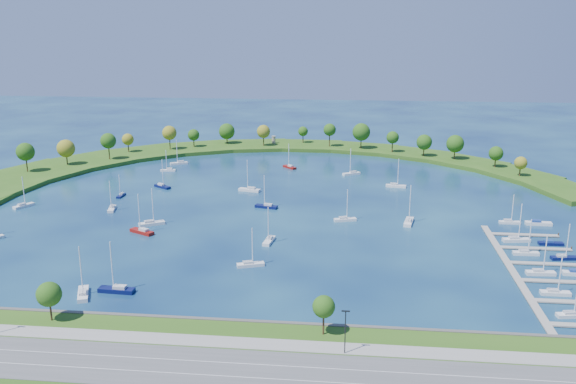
# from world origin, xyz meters

# --- Properties ---
(ground) EXTENTS (700.00, 700.00, 0.00)m
(ground) POSITION_xyz_m (0.00, 0.00, 0.00)
(ground) COLOR #071843
(ground) RESTS_ON ground
(south_shoreline) EXTENTS (420.00, 43.10, 11.60)m
(south_shoreline) POSITION_xyz_m (0.03, -122.88, 1.00)
(south_shoreline) COLOR #2B5316
(south_shoreline) RESTS_ON ground
(breakwater) EXTENTS (286.74, 247.64, 2.00)m
(breakwater) POSITION_xyz_m (-46.33, 48.72, 0.99)
(breakwater) COLOR #2B5316
(breakwater) RESTS_ON ground
(breakwater_trees) EXTENTS (237.84, 93.58, 14.36)m
(breakwater_trees) POSITION_xyz_m (-14.17, 87.01, 10.31)
(breakwater_trees) COLOR #382314
(breakwater_trees) RESTS_ON breakwater
(harbor_tower) EXTENTS (2.60, 2.60, 4.44)m
(harbor_tower) POSITION_xyz_m (-15.47, 118.13, 4.28)
(harbor_tower) COLOR gray
(harbor_tower) RESTS_ON breakwater
(dock_system) EXTENTS (24.28, 82.00, 1.60)m
(dock_system) POSITION_xyz_m (85.30, -61.00, 0.35)
(dock_system) COLOR gray
(dock_system) RESTS_ON ground
(moored_boat_1) EXTENTS (8.66, 7.00, 12.94)m
(moored_boat_1) POSITION_xyz_m (-52.49, 20.57, 0.93)
(moored_boat_1) COLOR #0A1040
(moored_boat_1) RESTS_ON ground
(moored_boat_2) EXTENTS (9.00, 6.29, 13.02)m
(moored_boat_2) POSITION_xyz_m (-58.00, 66.73, 0.94)
(moored_boat_2) COLOR silver
(moored_boat_2) RESTS_ON ground
(moored_boat_3) EXTENTS (9.06, 3.67, 12.95)m
(moored_boat_3) POSITION_xyz_m (50.12, 32.36, 0.93)
(moored_boat_3) COLOR silver
(moored_boat_3) RESTS_ON ground
(moored_boat_4) EXTENTS (9.81, 4.76, 13.90)m
(moored_boat_4) POSITION_xyz_m (-13.17, 18.77, 0.97)
(moored_boat_4) COLOR silver
(moored_boat_4) RESTS_ON ground
(moored_boat_5) EXTENTS (7.47, 7.72, 12.34)m
(moored_boat_5) POSITION_xyz_m (-0.42, 64.16, 0.92)
(moored_boat_5) COLOR maroon
(moored_boat_5) RESTS_ON ground
(moored_boat_6) EXTENTS (5.91, 9.64, 13.73)m
(moored_boat_6) POSITION_xyz_m (-39.81, -90.10, 0.96)
(moored_boat_6) COLOR silver
(moored_boat_6) RESTS_ON ground
(moored_boat_7) EXTENTS (9.30, 6.79, 13.55)m
(moored_boat_7) POSITION_xyz_m (-40.68, -30.40, 0.95)
(moored_boat_7) COLOR silver
(moored_boat_7) RESTS_ON ground
(moored_boat_8) EXTENTS (6.09, 8.44, 12.27)m
(moored_boat_8) POSITION_xyz_m (-98.09, -14.03, 0.91)
(moored_boat_8) COLOR silver
(moored_boat_8) RESTS_ON ground
(moored_boat_9) EXTENTS (3.47, 8.67, 12.40)m
(moored_boat_9) POSITION_xyz_m (3.85, -43.65, 0.92)
(moored_boat_9) COLOR silver
(moored_boat_9) RESTS_ON ground
(moored_boat_10) EXTENTS (1.99, 6.54, 9.54)m
(moored_boat_10) POSITION_xyz_m (-65.40, 4.83, 0.85)
(moored_boat_10) COLOR #0A1040
(moored_boat_10) RESTS_ON ground
(moored_boat_11) EXTENTS (8.48, 4.48, 12.00)m
(moored_boat_11) POSITION_xyz_m (28.52, -18.19, 0.91)
(moored_boat_11) COLOR silver
(moored_boat_11) RESTS_ON ground
(moored_boat_12) EXTENTS (4.57, 10.01, 14.20)m
(moored_boat_12) POSITION_xyz_m (51.60, -18.78, 0.98)
(moored_boat_12) COLOR silver
(moored_boat_12) RESTS_ON ground
(moored_boat_13) EXTENTS (8.82, 6.47, 12.87)m
(moored_boat_13) POSITION_xyz_m (30.50, 53.48, 0.93)
(moored_boat_13) COLOR silver
(moored_boat_13) RESTS_ON ground
(moored_boat_14) EXTENTS (7.54, 3.23, 10.73)m
(moored_boat_14) POSITION_xyz_m (-59.11, 51.30, 0.87)
(moored_boat_14) COLOR silver
(moored_boat_14) RESTS_ON ground
(moored_boat_15) EXTENTS (9.65, 6.81, 13.98)m
(moored_boat_15) POSITION_xyz_m (-41.05, -39.38, 0.97)
(moored_boat_15) COLOR maroon
(moored_boat_15) RESTS_ON ground
(moored_boat_16) EXTENTS (9.93, 3.28, 14.40)m
(moored_boat_16) POSITION_xyz_m (-31.78, -86.72, 0.98)
(moored_boat_16) COLOR #0A1040
(moored_boat_16) RESTS_ON ground
(moored_boat_17) EXTENTS (4.04, 8.44, 11.95)m
(moored_boat_17) POSITION_xyz_m (-61.87, -14.16, 0.90)
(moored_boat_17) COLOR silver
(moored_boat_17) RESTS_ON ground
(moored_boat_19) EXTENTS (8.48, 4.87, 12.04)m
(moored_boat_19) POSITION_xyz_m (1.07, -64.85, 0.91)
(moored_boat_19) COLOR silver
(moored_boat_19) RESTS_ON ground
(moored_boat_20) EXTENTS (9.31, 4.55, 13.19)m
(moored_boat_20) POSITION_xyz_m (-2.46, -4.94, 0.94)
(moored_boat_20) COLOR #0A1040
(moored_boat_20) RESTS_ON ground
(docked_boat_0) EXTENTS (7.72, 3.30, 10.99)m
(docked_boat_0) POSITION_xyz_m (85.53, -88.82, 0.88)
(docked_boat_0) COLOR silver
(docked_boat_0) RESTS_ON ground
(docked_boat_2) EXTENTS (7.83, 2.21, 11.50)m
(docked_boat_2) POSITION_xyz_m (85.53, -75.92, 0.89)
(docked_boat_2) COLOR silver
(docked_boat_2) RESTS_ON ground
(docked_boat_4) EXTENTS (8.34, 2.64, 12.13)m
(docked_boat_4) POSITION_xyz_m (85.52, -62.29, 0.91)
(docked_boat_4) COLOR silver
(docked_boat_4) RESTS_ON ground
(docked_boat_6) EXTENTS (8.01, 2.48, 11.67)m
(docked_boat_6) POSITION_xyz_m (85.52, -46.36, 0.90)
(docked_boat_6) COLOR silver
(docked_boat_6) RESTS_ON ground
(docked_boat_7) EXTENTS (8.04, 3.18, 11.51)m
(docked_boat_7) POSITION_xyz_m (96.03, -49.29, 0.89)
(docked_boat_7) COLOR #0A1040
(docked_boat_7) RESTS_ON ground
(docked_boat_8) EXTENTS (9.19, 3.70, 13.13)m
(docked_boat_8) POSITION_xyz_m (85.51, -34.31, 0.94)
(docked_boat_8) COLOR silver
(docked_boat_8) RESTS_ON ground
(docked_boat_9) EXTENTS (7.92, 2.29, 1.61)m
(docked_boat_9) POSITION_xyz_m (95.98, -36.34, 0.59)
(docked_boat_9) COLOR #0A1040
(docked_boat_9) RESTS_ON ground
(docked_boat_10) EXTENTS (7.48, 2.26, 10.92)m
(docked_boat_10) POSITION_xyz_m (87.93, -14.97, 0.88)
(docked_boat_10) COLOR silver
(docked_boat_10) RESTS_ON ground
(docked_boat_11) EXTENTS (9.22, 2.83, 1.87)m
(docked_boat_11) POSITION_xyz_m (97.87, -15.39, 0.69)
(docked_boat_11) COLOR silver
(docked_boat_11) RESTS_ON ground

